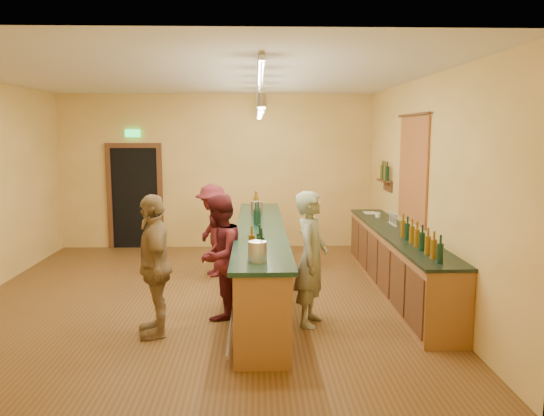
{
  "coord_description": "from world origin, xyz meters",
  "views": [
    {
      "loc": [
        0.83,
        -7.61,
        2.42
      ],
      "look_at": [
        1.07,
        0.2,
        1.3
      ],
      "focal_mm": 35.0,
      "sensor_mm": 36.0,
      "label": 1
    }
  ],
  "objects_px": {
    "back_counter": "(397,261)",
    "customer_b": "(154,265)",
    "customer_a": "(219,256)",
    "bar_stool": "(308,238)",
    "customer_c": "(213,230)",
    "tasting_bar": "(260,257)",
    "bartender": "(311,259)"
  },
  "relations": [
    {
      "from": "back_counter",
      "to": "customer_b",
      "type": "relative_size",
      "value": 2.67
    },
    {
      "from": "customer_b",
      "to": "customer_a",
      "type": "bearing_deg",
      "value": 116.03
    },
    {
      "from": "bar_stool",
      "to": "customer_b",
      "type": "bearing_deg",
      "value": -123.83
    },
    {
      "from": "back_counter",
      "to": "customer_c",
      "type": "bearing_deg",
      "value": 160.25
    },
    {
      "from": "tasting_bar",
      "to": "customer_c",
      "type": "bearing_deg",
      "value": 123.18
    },
    {
      "from": "tasting_bar",
      "to": "bar_stool",
      "type": "bearing_deg",
      "value": 63.47
    },
    {
      "from": "customer_a",
      "to": "bartender",
      "type": "bearing_deg",
      "value": 94.15
    },
    {
      "from": "bar_stool",
      "to": "back_counter",
      "type": "bearing_deg",
      "value": -52.84
    },
    {
      "from": "back_counter",
      "to": "customer_a",
      "type": "xyz_separation_m",
      "value": [
        -2.62,
        -1.03,
        0.33
      ]
    },
    {
      "from": "back_counter",
      "to": "bartender",
      "type": "distance_m",
      "value": 2.0
    },
    {
      "from": "customer_a",
      "to": "bar_stool",
      "type": "relative_size",
      "value": 2.45
    },
    {
      "from": "tasting_bar",
      "to": "customer_a",
      "type": "relative_size",
      "value": 3.13
    },
    {
      "from": "customer_b",
      "to": "bar_stool",
      "type": "distance_m",
      "value": 3.88
    },
    {
      "from": "back_counter",
      "to": "bar_stool",
      "type": "xyz_separation_m",
      "value": [
        -1.2,
        1.58,
        0.03
      ]
    },
    {
      "from": "tasting_bar",
      "to": "customer_c",
      "type": "height_order",
      "value": "customer_c"
    },
    {
      "from": "customer_a",
      "to": "customer_b",
      "type": "height_order",
      "value": "customer_b"
    },
    {
      "from": "back_counter",
      "to": "customer_a",
      "type": "bearing_deg",
      "value": -158.57
    },
    {
      "from": "customer_a",
      "to": "tasting_bar",
      "type": "bearing_deg",
      "value": 165.56
    },
    {
      "from": "tasting_bar",
      "to": "customer_c",
      "type": "relative_size",
      "value": 3.27
    },
    {
      "from": "customer_a",
      "to": "bar_stool",
      "type": "distance_m",
      "value": 2.99
    },
    {
      "from": "tasting_bar",
      "to": "customer_b",
      "type": "height_order",
      "value": "customer_b"
    },
    {
      "from": "bartender",
      "to": "customer_a",
      "type": "relative_size",
      "value": 1.04
    },
    {
      "from": "bartender",
      "to": "bar_stool",
      "type": "height_order",
      "value": "bartender"
    },
    {
      "from": "customer_a",
      "to": "bar_stool",
      "type": "xyz_separation_m",
      "value": [
        1.43,
        2.61,
        -0.3
      ]
    },
    {
      "from": "customer_a",
      "to": "customer_b",
      "type": "xyz_separation_m",
      "value": [
        -0.72,
        -0.6,
        0.04
      ]
    },
    {
      "from": "tasting_bar",
      "to": "bar_stool",
      "type": "distance_m",
      "value": 1.97
    },
    {
      "from": "customer_a",
      "to": "customer_c",
      "type": "height_order",
      "value": "customer_a"
    },
    {
      "from": "back_counter",
      "to": "bartender",
      "type": "relative_size",
      "value": 2.68
    },
    {
      "from": "customer_a",
      "to": "customer_b",
      "type": "distance_m",
      "value": 0.94
    },
    {
      "from": "tasting_bar",
      "to": "bartender",
      "type": "distance_m",
      "value": 1.33
    },
    {
      "from": "back_counter",
      "to": "customer_a",
      "type": "distance_m",
      "value": 2.84
    },
    {
      "from": "customer_a",
      "to": "customer_c",
      "type": "xyz_separation_m",
      "value": [
        -0.24,
        2.06,
        -0.03
      ]
    }
  ]
}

